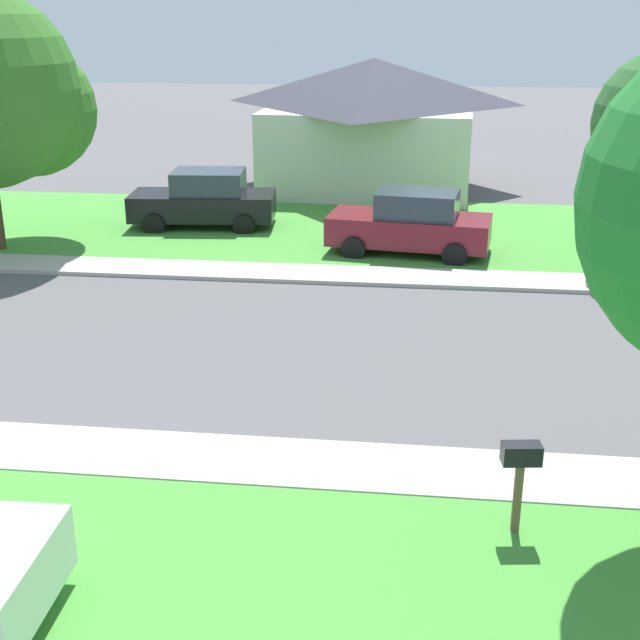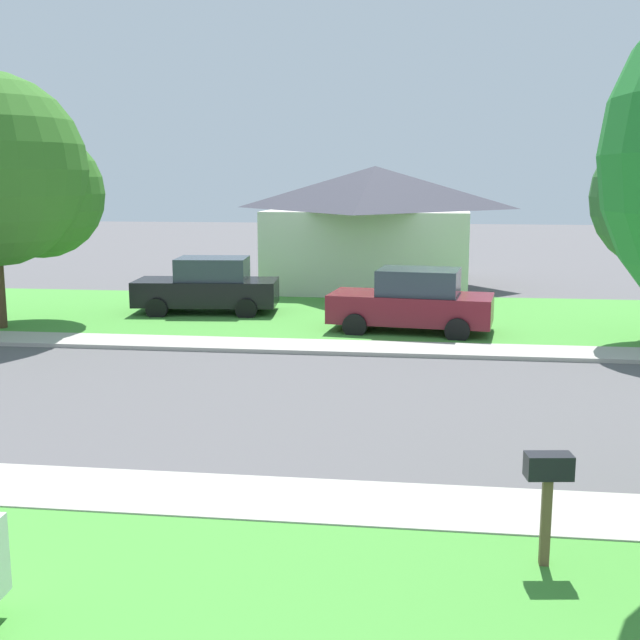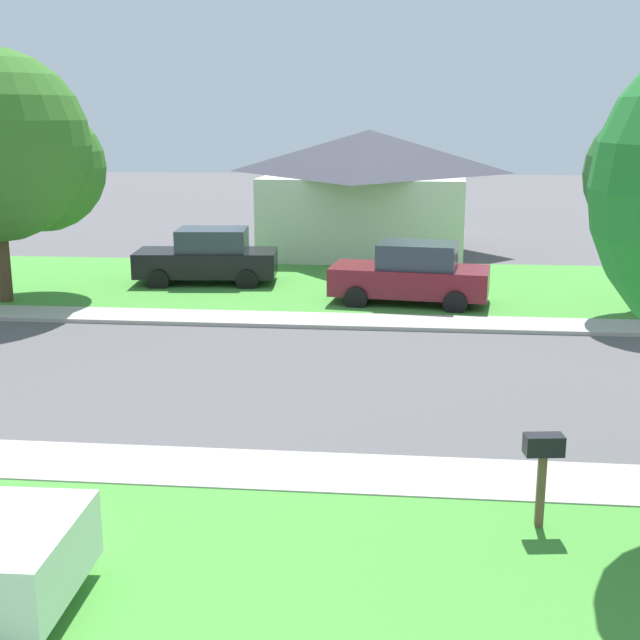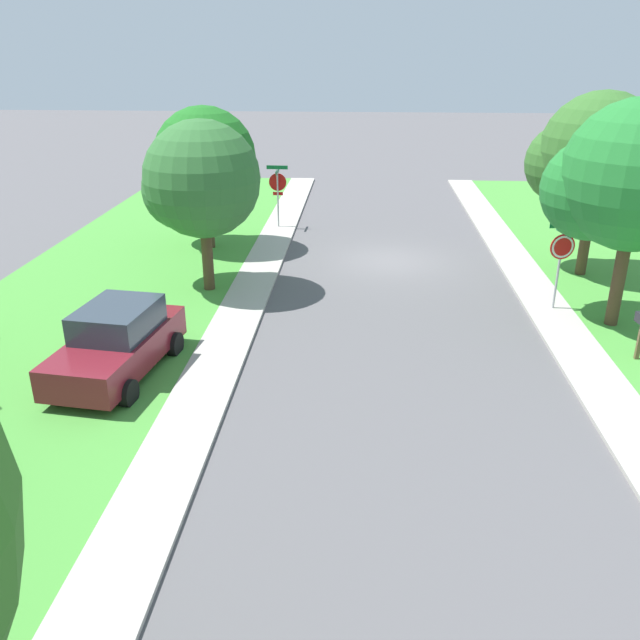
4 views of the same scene
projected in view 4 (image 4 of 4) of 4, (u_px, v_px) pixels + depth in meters
ground_plane at (389, 261)px, 24.86m from camera, size 120.00×120.00×0.00m
sidewalk_east at (187, 424)px, 14.07m from camera, size 1.40×56.00×0.10m
sidewalk_west at (638, 440)px, 13.51m from camera, size 1.40×56.00×0.10m
stop_sign_near_corner at (278, 186)px, 28.57m from camera, size 0.92×0.92×2.77m
stop_sign_far_corner at (561, 252)px, 19.46m from camera, size 0.91×0.91×2.77m
car_maroon_behind_trees at (117, 342)px, 15.98m from camera, size 2.45×4.50×1.76m
tree_sidewalk_mid at (200, 161)px, 25.17m from camera, size 4.17×3.88×5.51m
tree_corner_large at (197, 182)px, 20.62m from camera, size 3.92×3.65×5.51m
tree_across_left at (591, 155)px, 21.81m from camera, size 4.16×3.87×6.24m
tree_sidewalk_near at (626, 180)px, 17.64m from camera, size 4.34×4.04×6.37m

